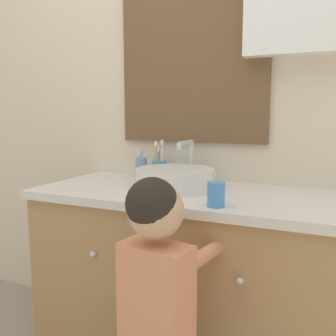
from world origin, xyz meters
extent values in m
cube|color=beige|center=(0.00, 0.63, 1.25)|extent=(3.20, 0.06, 2.50)
cube|color=brown|center=(-0.09, 0.59, 1.45)|extent=(0.75, 0.02, 0.91)
cube|color=#B2C1CC|center=(-0.09, 0.58, 1.45)|extent=(0.69, 0.01, 0.85)
cube|color=#A37A4C|center=(0.00, 0.31, 0.39)|extent=(1.27, 0.55, 0.77)
cube|color=beige|center=(0.00, 0.31, 0.79)|extent=(1.31, 0.59, 0.03)
sphere|color=silver|center=(-0.30, 0.02, 0.58)|extent=(0.02, 0.02, 0.02)
sphere|color=silver|center=(0.30, 0.02, 0.58)|extent=(0.02, 0.02, 0.02)
cylinder|color=silver|center=(-0.07, 0.32, 0.85)|extent=(0.34, 0.34, 0.09)
cylinder|color=silver|center=(-0.07, 0.32, 0.89)|extent=(0.28, 0.28, 0.01)
cylinder|color=silver|center=(-0.07, 0.52, 0.90)|extent=(0.02, 0.02, 0.19)
cylinder|color=silver|center=(-0.07, 0.44, 1.00)|extent=(0.02, 0.16, 0.02)
cylinder|color=silver|center=(-0.07, 0.36, 0.99)|extent=(0.02, 0.02, 0.02)
sphere|color=white|center=(0.03, 0.52, 0.85)|extent=(0.06, 0.06, 0.06)
cylinder|color=#4C93C6|center=(-0.24, 0.52, 0.85)|extent=(0.07, 0.07, 0.09)
cylinder|color=white|center=(-0.22, 0.52, 0.91)|extent=(0.01, 0.01, 0.18)
cube|color=white|center=(-0.22, 0.52, 0.99)|extent=(0.01, 0.02, 0.02)
cylinder|color=#3884DB|center=(-0.25, 0.53, 0.89)|extent=(0.01, 0.01, 0.15)
cube|color=white|center=(-0.25, 0.53, 0.96)|extent=(0.01, 0.02, 0.02)
cylinder|color=orange|center=(-0.25, 0.51, 0.91)|extent=(0.01, 0.01, 0.18)
cube|color=white|center=(-0.25, 0.51, 0.99)|extent=(0.01, 0.02, 0.02)
cylinder|color=#6B93B2|center=(-0.33, 0.49, 0.86)|extent=(0.06, 0.06, 0.11)
cylinder|color=silver|center=(-0.33, 0.49, 0.92)|extent=(0.02, 0.02, 0.02)
cube|color=silver|center=(-0.33, 0.48, 0.94)|extent=(0.02, 0.03, 0.02)
cube|color=tan|center=(0.09, -0.19, 0.55)|extent=(0.24, 0.16, 0.38)
sphere|color=tan|center=(0.09, -0.19, 0.85)|extent=(0.17, 0.17, 0.17)
sphere|color=black|center=(0.08, -0.21, 0.87)|extent=(0.16, 0.16, 0.16)
cylinder|color=tan|center=(0.20, -0.01, 0.68)|extent=(0.10, 0.29, 0.05)
cylinder|color=#D6423D|center=(0.23, 0.13, 0.72)|extent=(0.02, 0.05, 0.12)
cylinder|color=#4789D1|center=(0.19, 0.08, 0.85)|extent=(0.06, 0.06, 0.09)
camera|label=1|loc=(0.56, -1.15, 1.13)|focal=40.00mm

